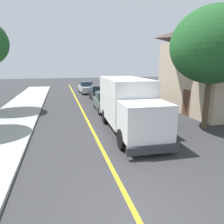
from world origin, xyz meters
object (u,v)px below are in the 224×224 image
parked_van_across (143,102)px  parked_car_mid (98,93)px  stop_sign (149,96)px  box_truck (128,103)px  parked_car_far (86,88)px  parked_car_near (106,102)px  street_tree_far_side (213,46)px

parked_van_across → parked_car_mid: bearing=112.0°
parked_van_across → stop_sign: bearing=-106.6°
box_truck → stop_sign: size_ratio=2.74×
stop_sign → box_truck: bearing=-141.0°
parked_car_mid → stop_sign: 10.07m
box_truck → parked_car_far: box_truck is taller
stop_sign → parked_car_near: bearing=117.6°
parked_car_mid → parked_van_across: 7.24m
stop_sign → street_tree_far_side: 4.97m
parked_car_near → parked_car_mid: same height
box_truck → parked_car_near: bearing=90.3°
stop_sign → parked_car_mid: bearing=100.2°
parked_car_mid → parked_car_far: 6.15m
parked_car_far → parked_van_across: 13.26m
parked_car_mid → stop_sign: stop_sign is taller
parked_car_near → parked_van_across: 3.29m
box_truck → parked_car_near: box_truck is taller
parked_van_across → parked_car_far: bearing=104.7°
parked_car_near → stop_sign: size_ratio=1.68×
parked_car_mid → parked_van_across: bearing=-68.0°
parked_car_near → stop_sign: bearing=-62.4°
parked_car_near → parked_car_far: same height
parked_car_far → stop_sign: bearing=-81.4°
stop_sign → parked_van_across: bearing=73.4°
parked_car_far → street_tree_far_side: 19.66m
parked_van_across → box_truck: bearing=-122.3°
parked_car_mid → street_tree_far_side: street_tree_far_side is taller
parked_van_across → stop_sign: size_ratio=1.68×
parked_car_far → street_tree_far_side: size_ratio=0.61×
box_truck → parked_van_across: box_truck is taller
parked_car_near → parked_van_across: (3.12, -1.05, 0.00)m
parked_car_mid → parked_van_across: size_ratio=0.99×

